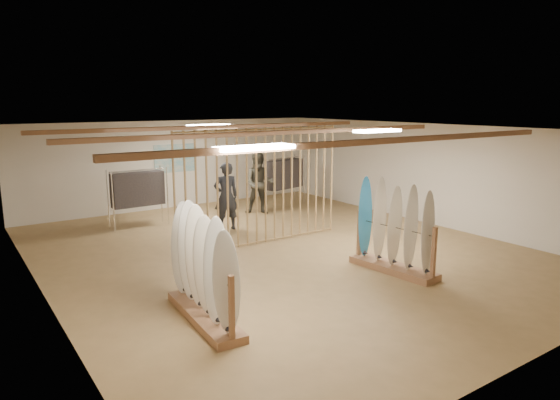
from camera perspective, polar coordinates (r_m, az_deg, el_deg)
floor at (r=11.59m, az=-0.00°, el=-5.83°), size 12.00×12.00×0.00m
ceiling at (r=11.10m, az=-0.00°, el=8.13°), size 12.00×12.00×0.00m
wall_back at (r=16.50m, az=-11.90°, el=4.02°), size 12.00×0.00×12.00m
wall_front at (r=7.29m, az=27.94°, el=-6.01°), size 12.00×0.00×12.00m
wall_left at (r=9.44m, az=-25.92°, el=-2.14°), size 0.00×12.00×12.00m
wall_right at (r=14.64m, az=16.37°, el=2.92°), size 0.00×12.00×12.00m
ceiling_slats at (r=11.10m, az=-0.00°, el=7.72°), size 9.50×6.12×0.10m
light_panels at (r=11.10m, az=-0.00°, el=7.82°), size 1.20×0.35×0.06m
bamboo_partition at (r=11.92m, az=-2.18°, el=1.56°), size 4.45×0.05×2.78m
poster at (r=16.46m, az=-11.90°, el=4.70°), size 1.40×0.03×0.90m
rack_left at (r=7.98m, az=-8.75°, el=-9.40°), size 0.64×2.21×1.76m
rack_right at (r=10.32m, az=12.90°, el=-4.65°), size 0.69×1.97×1.84m
clothing_rack_a at (r=14.09m, az=-15.94°, el=1.21°), size 1.51×0.43×1.62m
clothing_rack_b at (r=16.27m, az=0.53°, el=2.98°), size 1.50×0.70×1.64m
shopper_a at (r=13.35m, az=-6.20°, el=0.94°), size 0.84×0.66×2.06m
shopper_b at (r=15.18m, az=-2.35°, el=2.37°), size 1.31×1.26×2.14m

